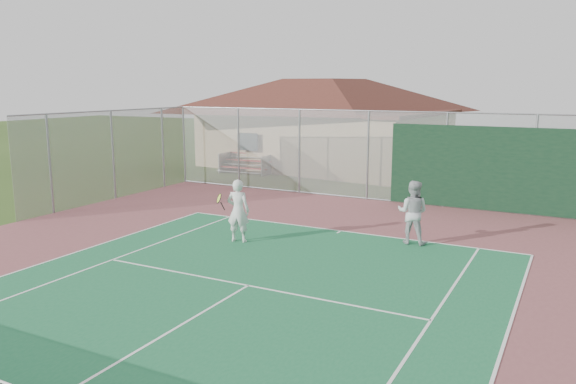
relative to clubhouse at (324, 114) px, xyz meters
The scene contains 6 objects.
back_fence 11.65m from the clubhouse, 42.91° to the right, with size 20.08×0.11×3.53m.
side_fence_left 12.94m from the clubhouse, 106.34° to the right, with size 0.08×9.00×3.50m.
clubhouse is the anchor object (origin of this frame).
bleachers 5.38m from the clubhouse, 121.38° to the right, with size 2.76×1.73×1.01m.
player_white_front 16.16m from the clubhouse, 74.80° to the right, with size 1.03×0.79×1.82m.
player_grey_back 16.05m from the clubhouse, 56.91° to the right, with size 0.90×0.71×1.82m.
Camera 1 is at (6.38, -3.83, 4.44)m, focal length 35.00 mm.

